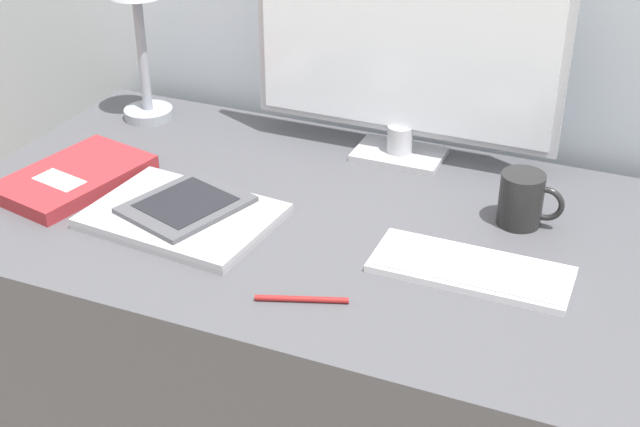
# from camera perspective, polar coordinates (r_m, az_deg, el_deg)

# --- Properties ---
(desk) EXTENTS (1.35, 0.71, 0.73)m
(desk) POSITION_cam_1_polar(r_m,az_deg,el_deg) (1.71, 1.10, -11.05)
(desk) COLOR #4C4C51
(desk) RESTS_ON ground_plane
(monitor) EXTENTS (0.58, 0.11, 0.38)m
(monitor) POSITION_cam_1_polar(r_m,az_deg,el_deg) (1.64, 5.43, 9.98)
(monitor) COLOR #B7B7BC
(monitor) RESTS_ON desk
(keyboard) EXTENTS (0.30, 0.12, 0.01)m
(keyboard) POSITION_cam_1_polar(r_m,az_deg,el_deg) (1.38, 9.63, -3.54)
(keyboard) COLOR silver
(keyboard) RESTS_ON desk
(laptop) EXTENTS (0.32, 0.24, 0.02)m
(laptop) POSITION_cam_1_polar(r_m,az_deg,el_deg) (1.51, -8.78, -0.18)
(laptop) COLOR #A3A3A8
(laptop) RESTS_ON desk
(ereader) EXTENTS (0.21, 0.23, 0.01)m
(ereader) POSITION_cam_1_polar(r_m,az_deg,el_deg) (1.52, -8.57, 0.57)
(ereader) COLOR #4C4C51
(ereader) RESTS_ON laptop
(desk_lamp) EXTENTS (0.11, 0.11, 0.33)m
(desk_lamp) POSITION_cam_1_polar(r_m,az_deg,el_deg) (1.84, -11.58, 12.61)
(desk_lamp) COLOR #999EA8
(desk_lamp) RESTS_ON desk
(notebook) EXTENTS (0.22, 0.29, 0.03)m
(notebook) POSITION_cam_1_polar(r_m,az_deg,el_deg) (1.67, -15.47, 2.25)
(notebook) COLOR maroon
(notebook) RESTS_ON desk
(coffee_mug) EXTENTS (0.11, 0.07, 0.09)m
(coffee_mug) POSITION_cam_1_polar(r_m,az_deg,el_deg) (1.51, 12.84, 0.88)
(coffee_mug) COLOR black
(coffee_mug) RESTS_ON desk
(pen) EXTENTS (0.13, 0.05, 0.01)m
(pen) POSITION_cam_1_polar(r_m,az_deg,el_deg) (1.30, -1.18, -5.50)
(pen) COLOR maroon
(pen) RESTS_ON desk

